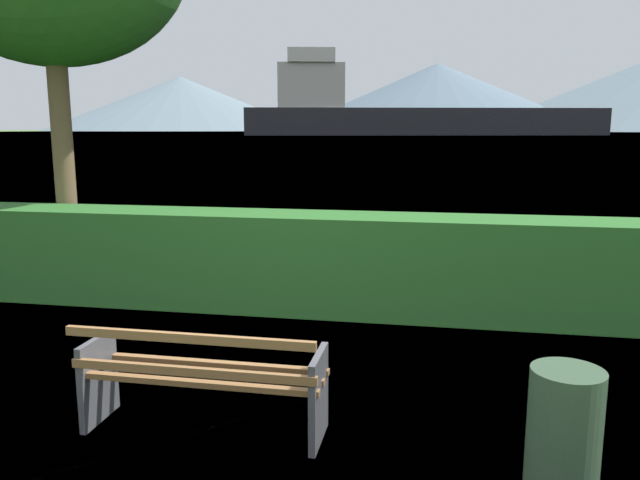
{
  "coord_description": "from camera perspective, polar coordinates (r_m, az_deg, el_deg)",
  "views": [
    {
      "loc": [
        1.67,
        -4.18,
        2.27
      ],
      "look_at": [
        0.0,
        4.72,
        0.64
      ],
      "focal_mm": 34.74,
      "sensor_mm": 36.0,
      "label": 1
    }
  ],
  "objects": [
    {
      "name": "water_surface",
      "position": [
        311.4,
        10.46,
        9.66
      ],
      "size": [
        620.0,
        620.0,
        0.0
      ],
      "primitive_type": "plane",
      "color": "slate",
      "rests_on": "ground_plane"
    },
    {
      "name": "hedge_row",
      "position": [
        7.82,
        -1.95,
        -2.02
      ],
      "size": [
        13.3,
        0.88,
        1.22
      ],
      "primitive_type": "cube",
      "color": "#2D6B28",
      "rests_on": "ground_plane"
    },
    {
      "name": "park_bench",
      "position": [
        4.81,
        -10.81,
        -12.45
      ],
      "size": [
        1.84,
        0.58,
        0.87
      ],
      "color": "olive",
      "rests_on": "ground_plane"
    },
    {
      "name": "ground_plane",
      "position": [
        5.04,
        -10.37,
        -16.71
      ],
      "size": [
        1400.0,
        1400.0,
        0.0
      ],
      "primitive_type": "plane",
      "color": "#567A38"
    },
    {
      "name": "distant_hills",
      "position": [
        573.76,
        18.63,
        12.8
      ],
      "size": [
        762.16,
        366.49,
        74.76
      ],
      "color": "slate",
      "rests_on": "ground_plane"
    },
    {
      "name": "cargo_ship_large",
      "position": [
        213.59,
        7.07,
        11.61
      ],
      "size": [
        120.81,
        46.26,
        27.38
      ],
      "color": "#232328",
      "rests_on": "water_surface"
    },
    {
      "name": "trash_bin",
      "position": [
        4.22,
        21.52,
        -16.45
      ],
      "size": [
        0.44,
        0.44,
        0.85
      ],
      "primitive_type": "cylinder",
      "color": "#385138",
      "rests_on": "ground_plane"
    }
  ]
}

